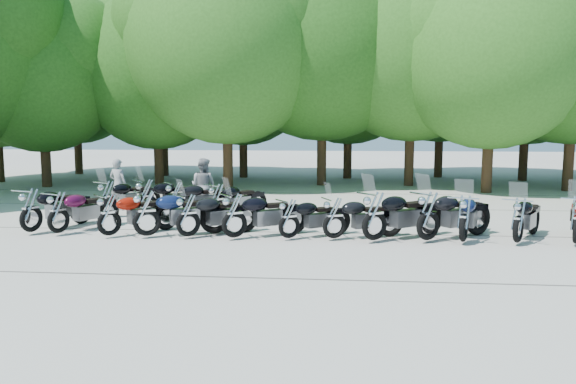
# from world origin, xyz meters

# --- Properties ---
(ground) EXTENTS (90.00, 90.00, 0.00)m
(ground) POSITION_xyz_m (0.00, 0.00, 0.00)
(ground) COLOR #9B968C
(ground) RESTS_ON ground
(tree_1) EXTENTS (6.97, 6.97, 8.55)m
(tree_1) POSITION_xyz_m (-12.04, 11.24, 5.06)
(tree_1) COLOR #3A2614
(tree_1) RESTS_ON ground
(tree_2) EXTENTS (7.31, 7.31, 8.97)m
(tree_2) POSITION_xyz_m (-7.25, 12.84, 5.31)
(tree_2) COLOR #3A2614
(tree_2) RESTS_ON ground
(tree_3) EXTENTS (8.70, 8.70, 10.67)m
(tree_3) POSITION_xyz_m (-3.57, 11.24, 6.32)
(tree_3) COLOR #3A2614
(tree_3) RESTS_ON ground
(tree_4) EXTENTS (9.13, 9.13, 11.20)m
(tree_4) POSITION_xyz_m (0.54, 13.09, 6.64)
(tree_4) COLOR #3A2614
(tree_4) RESTS_ON ground
(tree_5) EXTENTS (9.04, 9.04, 11.10)m
(tree_5) POSITION_xyz_m (4.61, 13.20, 6.57)
(tree_5) COLOR #3A2614
(tree_5) RESTS_ON ground
(tree_6) EXTENTS (8.00, 8.00, 9.82)m
(tree_6) POSITION_xyz_m (7.55, 10.82, 5.81)
(tree_6) COLOR #3A2614
(tree_6) RESTS_ON ground
(tree_7) EXTENTS (8.79, 8.79, 10.79)m
(tree_7) POSITION_xyz_m (11.20, 11.78, 6.39)
(tree_7) COLOR #3A2614
(tree_7) RESTS_ON ground
(tree_9) EXTENTS (7.59, 7.59, 9.32)m
(tree_9) POSITION_xyz_m (-13.53, 17.59, 5.52)
(tree_9) COLOR #3A2614
(tree_9) RESTS_ON ground
(tree_10) EXTENTS (7.78, 7.78, 9.55)m
(tree_10) POSITION_xyz_m (-8.29, 16.97, 5.66)
(tree_10) COLOR #3A2614
(tree_10) RESTS_ON ground
(tree_11) EXTENTS (7.56, 7.56, 9.28)m
(tree_11) POSITION_xyz_m (-3.76, 16.43, 5.49)
(tree_11) COLOR #3A2614
(tree_11) RESTS_ON ground
(tree_12) EXTENTS (7.88, 7.88, 9.67)m
(tree_12) POSITION_xyz_m (1.80, 16.47, 5.72)
(tree_12) COLOR #3A2614
(tree_12) RESTS_ON ground
(tree_13) EXTENTS (8.31, 8.31, 10.20)m
(tree_13) POSITION_xyz_m (6.69, 17.47, 6.04)
(tree_13) COLOR #3A2614
(tree_13) RESTS_ON ground
(tree_14) EXTENTS (8.02, 8.02, 9.84)m
(tree_14) POSITION_xyz_m (10.68, 16.09, 5.83)
(tree_14) COLOR #3A2614
(tree_14) RESTS_ON ground
(motorcycle_0) EXTENTS (1.54, 2.55, 1.38)m
(motorcycle_0) POSITION_xyz_m (-6.74, 0.61, 0.69)
(motorcycle_0) COLOR black
(motorcycle_0) RESTS_ON ground
(motorcycle_1) EXTENTS (1.62, 2.39, 1.30)m
(motorcycle_1) POSITION_xyz_m (-5.96, 0.56, 0.65)
(motorcycle_1) COLOR #400828
(motorcycle_1) RESTS_ON ground
(motorcycle_2) EXTENTS (2.06, 2.13, 1.28)m
(motorcycle_2) POSITION_xyz_m (-4.50, 0.37, 0.64)
(motorcycle_2) COLOR #8E1105
(motorcycle_2) RESTS_ON ground
(motorcycle_3) EXTENTS (2.54, 1.77, 1.39)m
(motorcycle_3) POSITION_xyz_m (-3.51, 0.39, 0.70)
(motorcycle_3) COLOR #0D183C
(motorcycle_3) RESTS_ON ground
(motorcycle_4) EXTENTS (2.24, 1.95, 1.29)m
(motorcycle_4) POSITION_xyz_m (-2.45, 0.44, 0.65)
(motorcycle_4) COLOR black
(motorcycle_4) RESTS_ON ground
(motorcycle_5) EXTENTS (2.38, 1.89, 1.34)m
(motorcycle_5) POSITION_xyz_m (-1.25, 0.39, 0.67)
(motorcycle_5) COLOR black
(motorcycle_5) RESTS_ON ground
(motorcycle_6) EXTENTS (2.09, 1.72, 1.19)m
(motorcycle_6) POSITION_xyz_m (0.12, 0.48, 0.59)
(motorcycle_6) COLOR black
(motorcycle_6) RESTS_ON ground
(motorcycle_7) EXTENTS (2.27, 1.50, 1.24)m
(motorcycle_7) POSITION_xyz_m (1.26, 0.54, 0.62)
(motorcycle_7) COLOR black
(motorcycle_7) RESTS_ON ground
(motorcycle_8) EXTENTS (2.53, 2.11, 1.44)m
(motorcycle_8) POSITION_xyz_m (2.24, 0.36, 0.72)
(motorcycle_8) COLOR black
(motorcycle_8) RESTS_ON ground
(motorcycle_9) EXTENTS (2.50, 2.16, 1.44)m
(motorcycle_9) POSITION_xyz_m (3.55, 0.49, 0.72)
(motorcycle_9) COLOR black
(motorcycle_9) RESTS_ON ground
(motorcycle_10) EXTENTS (1.54, 2.50, 1.35)m
(motorcycle_10) POSITION_xyz_m (4.39, 0.41, 0.68)
(motorcycle_10) COLOR #0E1840
(motorcycle_10) RESTS_ON ground
(motorcycle_11) EXTENTS (1.77, 2.35, 1.30)m
(motorcycle_11) POSITION_xyz_m (5.68, 0.42, 0.65)
(motorcycle_11) COLOR black
(motorcycle_11) RESTS_ON ground
(motorcycle_13) EXTENTS (1.83, 2.35, 1.31)m
(motorcycle_13) POSITION_xyz_m (-5.78, 3.28, 0.66)
(motorcycle_13) COLOR black
(motorcycle_13) RESTS_ON ground
(motorcycle_14) EXTENTS (2.34, 2.17, 1.38)m
(motorcycle_14) POSITION_xyz_m (-4.51, 3.22, 0.69)
(motorcycle_14) COLOR black
(motorcycle_14) RESTS_ON ground
(motorcycle_15) EXTENTS (2.30, 1.94, 1.32)m
(motorcycle_15) POSITION_xyz_m (-3.57, 3.16, 0.66)
(motorcycle_15) COLOR black
(motorcycle_15) RESTS_ON ground
(motorcycle_16) EXTENTS (1.96, 2.16, 1.27)m
(motorcycle_16) POSITION_xyz_m (-2.28, 3.08, 0.63)
(motorcycle_16) COLOR black
(motorcycle_16) RESTS_ON ground
(rider_0) EXTENTS (0.72, 0.56, 1.74)m
(rider_0) POSITION_xyz_m (-6.06, 4.86, 0.87)
(rider_0) COLOR gray
(rider_0) RESTS_ON ground
(rider_1) EXTENTS (1.05, 0.93, 1.81)m
(rider_1) POSITION_xyz_m (-3.02, 4.41, 0.90)
(rider_1) COLOR gray
(rider_1) RESTS_ON ground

